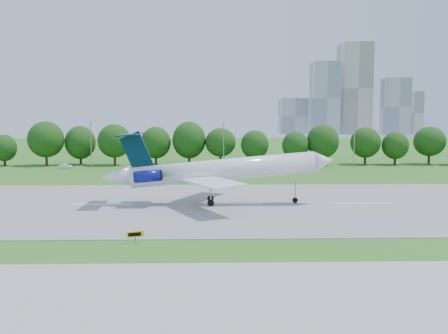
# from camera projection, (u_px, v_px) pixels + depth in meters

# --- Properties ---
(ground) EXTENTS (600.00, 600.00, 0.00)m
(ground) POSITION_uv_depth(u_px,v_px,m) (436.00, 244.00, 51.93)
(ground) COLOR #2F661B
(ground) RESTS_ON ground
(runway) EXTENTS (400.00, 45.00, 0.08)m
(runway) POSITION_uv_depth(u_px,v_px,m) (363.00, 204.00, 76.81)
(runway) COLOR gray
(runway) RESTS_ON ground
(tree_line) EXTENTS (288.40, 8.40, 10.40)m
(tree_line) POSITION_uv_depth(u_px,v_px,m) (292.00, 143.00, 142.90)
(tree_line) COLOR #382314
(tree_line) RESTS_ON ground
(light_poles) EXTENTS (175.90, 0.25, 12.19)m
(light_poles) POSITION_uv_depth(u_px,v_px,m) (289.00, 144.00, 132.87)
(light_poles) COLOR gray
(light_poles) RESTS_ON ground
(skyline) EXTENTS (127.00, 52.00, 80.00)m
(skyline) POSITION_uv_depth(u_px,v_px,m) (350.00, 100.00, 440.50)
(skyline) COLOR #B2B2B7
(skyline) RESTS_ON ground
(airliner) EXTENTS (35.49, 25.85, 11.16)m
(airliner) POSITION_uv_depth(u_px,v_px,m) (211.00, 170.00, 75.67)
(airliner) COLOR white
(airliner) RESTS_ON ground
(taxi_sign_left) EXTENTS (1.78, 0.79, 1.28)m
(taxi_sign_left) POSITION_uv_depth(u_px,v_px,m) (135.00, 234.00, 52.23)
(taxi_sign_left) COLOR gray
(taxi_sign_left) RESTS_ON ground
(service_vehicle_a) EXTENTS (3.62, 1.41, 1.18)m
(service_vehicle_a) POSITION_uv_depth(u_px,v_px,m) (65.00, 166.00, 133.19)
(service_vehicle_a) COLOR white
(service_vehicle_a) RESTS_ON ground
(service_vehicle_b) EXTENTS (3.91, 1.64, 1.32)m
(service_vehicle_b) POSITION_uv_depth(u_px,v_px,m) (165.00, 166.00, 133.25)
(service_vehicle_b) COLOR silver
(service_vehicle_b) RESTS_ON ground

